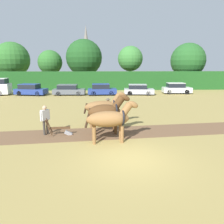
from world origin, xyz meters
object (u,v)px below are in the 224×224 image
(church_spire, at_px, (86,50))
(draft_horse_trail_left, at_px, (104,107))
(tree_right, at_px, (188,60))
(parked_car_center, at_px, (102,90))
(parked_car_left, at_px, (31,90))
(tree_center_right, at_px, (130,59))
(parked_car_center_left, at_px, (69,90))
(draft_horse_lead_right, at_px, (106,112))
(tree_center, at_px, (84,58))
(tree_left, at_px, (12,59))
(farmer_beside_team, at_px, (108,107))
(farmer_at_plow, at_px, (45,118))
(tree_center_left, at_px, (50,62))
(plow, at_px, (61,130))
(parked_car_center_right, at_px, (138,90))
(parked_car_right, at_px, (176,88))
(draft_horse_lead_left, at_px, (110,119))

(church_spire, height_order, draft_horse_trail_left, church_spire)
(tree_right, xyz_separation_m, church_spire, (-20.90, 33.81, 3.83))
(draft_horse_trail_left, xyz_separation_m, parked_car_center, (-0.16, 15.23, -0.61))
(draft_horse_trail_left, xyz_separation_m, parked_car_left, (-9.75, 15.54, -0.61))
(tree_center_right, xyz_separation_m, parked_car_center_left, (-9.62, -10.30, -4.35))
(draft_horse_lead_right, bearing_deg, tree_center, 90.99)
(tree_right, bearing_deg, tree_center, 173.85)
(tree_left, bearing_deg, parked_car_center, -38.23)
(church_spire, xyz_separation_m, farmer_beside_team, (5.58, -57.84, -7.68))
(tree_left, bearing_deg, draft_horse_lead_right, -60.36)
(farmer_beside_team, bearing_deg, farmer_at_plow, -105.06)
(tree_center_left, distance_m, farmer_beside_team, 27.99)
(parked_car_center, bearing_deg, tree_center_left, 124.39)
(tree_left, relative_size, tree_center_right, 1.12)
(draft_horse_lead_right, xyz_separation_m, parked_car_left, (-9.90, 17.06, -0.61))
(tree_center_right, distance_m, parked_car_center_left, 14.75)
(draft_horse_lead_right, bearing_deg, tree_left, 113.68)
(draft_horse_trail_left, distance_m, parked_car_left, 18.35)
(tree_right, height_order, farmer_beside_team, tree_right)
(plow, height_order, parked_car_center, parked_car_center)
(tree_left, distance_m, parked_car_center_right, 25.72)
(farmer_at_plow, height_order, parked_car_right, farmer_at_plow)
(tree_left, height_order, draft_horse_trail_left, tree_left)
(draft_horse_lead_right, relative_size, draft_horse_trail_left, 0.91)
(plow, height_order, parked_car_right, parked_car_right)
(draft_horse_lead_right, distance_m, draft_horse_trail_left, 1.53)
(parked_car_center_left, bearing_deg, draft_horse_trail_left, -71.72)
(draft_horse_trail_left, xyz_separation_m, parked_car_center_left, (-4.63, 15.50, -0.65))
(draft_horse_lead_right, bearing_deg, tree_right, 54.72)
(parked_car_right, bearing_deg, draft_horse_trail_left, -120.09)
(plow, xyz_separation_m, parked_car_center, (2.35, 17.03, 0.42))
(church_spire, distance_m, plow, 62.32)
(parked_car_left, xyz_separation_m, parked_car_center_left, (5.12, -0.04, -0.04))
(farmer_at_plow, distance_m, parked_car_center_right, 18.84)
(draft_horse_lead_left, distance_m, parked_car_left, 21.13)
(plow, bearing_deg, draft_horse_lead_right, 0.00)
(draft_horse_lead_right, distance_m, farmer_at_plow, 3.64)
(tree_center_left, xyz_separation_m, parked_car_center_right, (14.64, -12.66, -3.73))
(draft_horse_lead_right, height_order, parked_car_center, draft_horse_lead_right)
(tree_left, distance_m, draft_horse_lead_left, 35.99)
(draft_horse_trail_left, height_order, farmer_at_plow, draft_horse_trail_left)
(tree_left, distance_m, tree_center_left, 7.11)
(tree_center, height_order, parked_car_center, tree_center)
(plow, distance_m, parked_car_center_left, 17.43)
(tree_center, height_order, tree_right, tree_center)
(church_spire, bearing_deg, tree_left, -110.23)
(tree_center, bearing_deg, draft_horse_trail_left, -82.99)
(plow, xyz_separation_m, parked_car_center_right, (7.37, 17.07, 0.38))
(tree_center, relative_size, church_spire, 0.53)
(tree_center_right, height_order, draft_horse_trail_left, tree_center_right)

